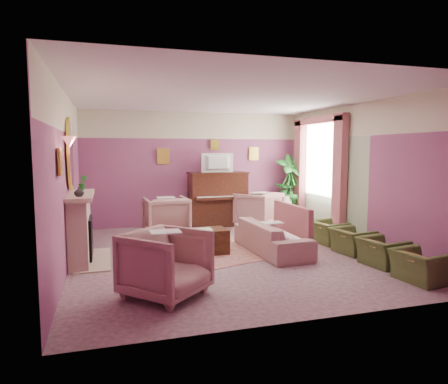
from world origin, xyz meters
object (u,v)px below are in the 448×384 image
object	(u,v)px
television	(218,161)
olive_chair_d	(328,229)
floral_armchair_front	(166,260)
floral_armchair_right	(258,208)
piano	(218,199)
olive_chair_b	(382,248)
olive_chair_c	(352,237)
olive_chair_a	(420,261)
floral_armchair_left	(166,214)
coffee_table	(199,242)
side_table	(284,209)
sofa	(272,231)

from	to	relation	value
television	olive_chair_d	xyz separation A→B (m)	(1.61, -2.44, -1.30)
television	floral_armchair_front	world-z (taller)	television
floral_armchair_right	piano	bearing A→B (deg)	152.41
piano	olive_chair_b	size ratio (longest dim) A/B	2.02
olive_chair_c	olive_chair_a	bearing A→B (deg)	-90.00
television	floral_armchair_left	xyz separation A→B (m)	(-1.41, -0.79, -1.13)
piano	television	bearing A→B (deg)	-90.00
coffee_table	olive_chair_c	size ratio (longest dim) A/B	1.45
olive_chair_c	olive_chair_d	bearing A→B (deg)	90.00
olive_chair_a	side_table	world-z (taller)	side_table
coffee_table	floral_armchair_front	xyz separation A→B (m)	(-0.87, -1.91, 0.25)
floral_armchair_left	floral_armchair_front	distance (m)	3.71
floral_armchair_front	olive_chair_b	xyz separation A→B (m)	(3.55, 0.38, -0.18)
floral_armchair_left	olive_chair_c	distance (m)	3.91
olive_chair_d	side_table	world-z (taller)	side_table
piano	floral_armchair_right	world-z (taller)	piano
television	olive_chair_a	size ratio (longest dim) A/B	1.16
coffee_table	olive_chair_c	bearing A→B (deg)	-14.85
floral_armchair_left	side_table	xyz separation A→B (m)	(3.20, 0.80, -0.12)
floral_armchair_right	olive_chair_a	size ratio (longest dim) A/B	1.37
television	floral_armchair_front	size ratio (longest dim) A/B	0.84
coffee_table	olive_chair_b	size ratio (longest dim) A/B	1.45
sofa	floral_armchair_right	bearing A→B (deg)	74.37
television	floral_armchair_left	size ratio (longest dim) A/B	0.84
floral_armchair_right	olive_chair_a	bearing A→B (deg)	-81.01
floral_armchair_left	floral_armchair_right	world-z (taller)	same
floral_armchair_front	olive_chair_b	distance (m)	3.58
piano	television	world-z (taller)	television
sofa	floral_armchair_front	xyz separation A→B (m)	(-2.19, -1.69, 0.09)
olive_chair_b	olive_chair_c	xyz separation A→B (m)	(0.00, 0.82, 0.00)
floral_armchair_front	floral_armchair_right	bearing A→B (deg)	54.86
sofa	olive_chair_c	xyz separation A→B (m)	(1.37, -0.50, -0.09)
olive_chair_a	floral_armchair_front	bearing A→B (deg)	172.88
piano	floral_armchair_left	size ratio (longest dim) A/B	1.48
floral_armchair_right	olive_chair_b	distance (m)	3.74
coffee_table	olive_chair_c	world-z (taller)	olive_chair_c
coffee_table	side_table	bearing A→B (deg)	41.90
side_table	piano	bearing A→B (deg)	178.72
piano	coffee_table	size ratio (longest dim) A/B	1.40
floral_armchair_left	piano	bearing A→B (deg)	30.82
floral_armchair_right	floral_armchair_front	world-z (taller)	same
coffee_table	olive_chair_c	xyz separation A→B (m)	(2.68, -0.71, 0.07)
piano	television	size ratio (longest dim) A/B	1.75
piano	sofa	distance (m)	2.84
coffee_table	floral_armchair_front	distance (m)	2.11
floral_armchair_front	olive_chair_d	xyz separation A→B (m)	(3.55, 2.02, -0.18)
olive_chair_c	side_table	size ratio (longest dim) A/B	0.99
coffee_table	olive_chair_d	xyz separation A→B (m)	(2.68, 0.11, 0.07)
piano	floral_armchair_right	xyz separation A→B (m)	(0.90, -0.47, -0.18)
sofa	olive_chair_a	distance (m)	2.54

